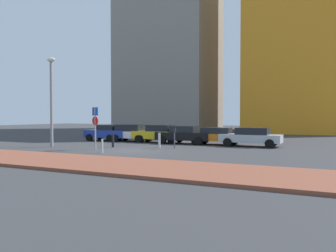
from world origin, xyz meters
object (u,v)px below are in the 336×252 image
(parked_car_yellow, at_px, (159,133))
(parked_car_black, at_px, (184,135))
(parked_car_blue, at_px, (108,132))
(traffic_bollard_far, at_px, (102,146))
(traffic_bollard_near, at_px, (113,141))
(parking_sign_post, at_px, (95,123))
(parked_car_silver, at_px, (251,136))
(street_lamp, at_px, (51,94))
(parked_car_white, at_px, (130,133))
(traffic_bollard_mid, at_px, (159,140))
(parked_car_orange, at_px, (216,135))
(parking_meter, at_px, (174,135))

(parked_car_yellow, height_order, parked_car_black, parked_car_yellow)
(parked_car_blue, bearing_deg, traffic_bollard_far, -56.34)
(parked_car_black, bearing_deg, traffic_bollard_near, -124.69)
(parked_car_blue, relative_size, traffic_bollard_near, 4.28)
(parked_car_black, bearing_deg, parking_sign_post, -115.98)
(parked_car_silver, relative_size, street_lamp, 0.69)
(parked_car_white, bearing_deg, traffic_bollard_mid, -40.25)
(parked_car_orange, height_order, traffic_bollard_far, parked_car_orange)
(parked_car_white, height_order, street_lamp, street_lamp)
(parked_car_black, height_order, parked_car_orange, parked_car_black)
(street_lamp, height_order, traffic_bollard_mid, street_lamp)
(parked_car_white, relative_size, traffic_bollard_near, 4.71)
(traffic_bollard_near, relative_size, traffic_bollard_far, 1.12)
(parked_car_black, bearing_deg, traffic_bollard_far, -102.64)
(parking_meter, bearing_deg, street_lamp, -162.81)
(traffic_bollard_near, bearing_deg, parking_sign_post, -89.44)
(parked_car_silver, bearing_deg, parking_meter, -138.59)
(parked_car_blue, xyz_separation_m, parked_car_white, (2.23, 0.26, 0.03))
(parked_car_blue, xyz_separation_m, traffic_bollard_near, (4.08, -5.06, -0.28))
(parked_car_silver, relative_size, parking_meter, 3.13)
(parked_car_yellow, xyz_separation_m, parking_meter, (3.37, -4.35, 0.15))
(parked_car_blue, height_order, parked_car_orange, parked_car_blue)
(parking_sign_post, relative_size, traffic_bollard_far, 3.33)
(parked_car_blue, height_order, parked_car_black, parked_car_blue)
(parked_car_blue, distance_m, parked_car_white, 2.25)
(parked_car_black, relative_size, parked_car_silver, 1.02)
(parking_sign_post, bearing_deg, parking_meter, 34.10)
(parked_car_yellow, xyz_separation_m, parked_car_silver, (7.87, -0.38, -0.03))
(parked_car_black, distance_m, traffic_bollard_near, 6.16)
(parked_car_orange, xyz_separation_m, traffic_bollard_mid, (-2.81, -4.41, -0.19))
(parking_meter, bearing_deg, parked_car_blue, 154.31)
(parked_car_blue, relative_size, parked_car_black, 0.91)
(parking_sign_post, bearing_deg, parked_car_orange, 50.78)
(parked_car_blue, xyz_separation_m, parked_car_black, (7.59, -0.00, -0.01))
(parked_car_white, relative_size, parked_car_yellow, 1.00)
(parked_car_blue, xyz_separation_m, parked_car_silver, (13.07, -0.15, -0.01))
(parked_car_blue, distance_m, traffic_bollard_far, 10.24)
(street_lamp, relative_size, traffic_bollard_far, 7.53)
(parked_car_orange, height_order, parked_car_silver, parked_car_silver)
(parked_car_yellow, relative_size, parking_meter, 3.19)
(parked_car_silver, bearing_deg, parked_car_black, 178.41)
(parked_car_silver, height_order, parking_meter, parking_meter)
(parked_car_blue, xyz_separation_m, parking_sign_post, (4.10, -7.15, 1.06))
(parked_car_black, relative_size, traffic_bollard_far, 5.25)
(parking_sign_post, bearing_deg, parked_car_silver, 37.95)
(parked_car_white, height_order, parked_car_yellow, parked_car_white)
(parked_car_white, distance_m, parked_car_yellow, 2.97)
(parking_meter, bearing_deg, parked_car_white, 145.36)
(parked_car_blue, bearing_deg, traffic_bollard_mid, -29.07)
(parking_meter, xyz_separation_m, traffic_bollard_far, (-2.90, -4.40, -0.49))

